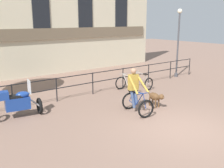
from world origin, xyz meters
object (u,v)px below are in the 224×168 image
(dog, at_px, (156,97))
(parked_bicycle_mid_left, at_px, (141,82))
(cyclist_with_bike, at_px, (136,93))
(street_lamp, at_px, (178,39))
(parked_motorcycle, at_px, (17,103))
(parked_bicycle_near_lamp, at_px, (127,85))

(dog, distance_m, parked_bicycle_mid_left, 2.96)
(cyclist_with_bike, relative_size, dog, 1.68)
(cyclist_with_bike, height_order, dog, cyclist_with_bike)
(cyclist_with_bike, bearing_deg, street_lamp, 35.53)
(cyclist_with_bike, relative_size, parked_motorcycle, 0.98)
(parked_bicycle_near_lamp, relative_size, street_lamp, 0.28)
(parked_motorcycle, bearing_deg, parked_bicycle_mid_left, -79.10)
(cyclist_with_bike, relative_size, parked_bicycle_mid_left, 1.45)
(parked_motorcycle, bearing_deg, parked_bicycle_near_lamp, -78.74)
(parked_motorcycle, height_order, parked_bicycle_mid_left, parked_motorcycle)
(cyclist_with_bike, xyz_separation_m, parked_bicycle_mid_left, (2.65, 2.44, -0.41))
(dog, distance_m, parked_bicycle_near_lamp, 2.58)
(dog, height_order, parked_bicycle_mid_left, parked_bicycle_mid_left)
(cyclist_with_bike, distance_m, street_lamp, 7.38)
(parked_motorcycle, relative_size, parked_bicycle_near_lamp, 1.50)
(parked_bicycle_mid_left, bearing_deg, dog, 51.55)
(parked_motorcycle, bearing_deg, dog, -106.46)
(parked_bicycle_near_lamp, xyz_separation_m, street_lamp, (4.75, 0.77, 1.95))
(cyclist_with_bike, distance_m, parked_bicycle_mid_left, 3.62)
(dog, bearing_deg, parked_bicycle_near_lamp, 81.04)
(cyclist_with_bike, height_order, parked_bicycle_near_lamp, cyclist_with_bike)
(cyclist_with_bike, distance_m, parked_motorcycle, 4.34)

